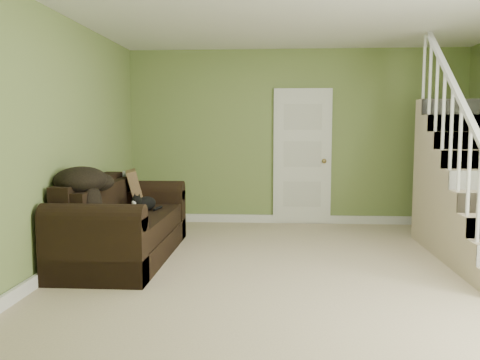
# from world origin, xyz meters

# --- Properties ---
(floor) EXTENTS (5.00, 5.50, 0.01)m
(floor) POSITION_xyz_m (0.00, 0.00, 0.00)
(floor) COLOR tan
(floor) RESTS_ON ground
(ceiling) EXTENTS (5.00, 5.50, 0.01)m
(ceiling) POSITION_xyz_m (0.00, 0.00, 2.60)
(ceiling) COLOR white
(ceiling) RESTS_ON wall_back
(wall_back) EXTENTS (5.00, 0.04, 2.60)m
(wall_back) POSITION_xyz_m (0.00, 2.75, 1.30)
(wall_back) COLOR olive
(wall_back) RESTS_ON floor
(wall_front) EXTENTS (5.00, 0.04, 2.60)m
(wall_front) POSITION_xyz_m (0.00, -2.75, 1.30)
(wall_front) COLOR olive
(wall_front) RESTS_ON floor
(wall_left) EXTENTS (0.04, 5.50, 2.60)m
(wall_left) POSITION_xyz_m (-2.50, 0.00, 1.30)
(wall_left) COLOR olive
(wall_left) RESTS_ON floor
(baseboard_back) EXTENTS (5.00, 0.04, 0.12)m
(baseboard_back) POSITION_xyz_m (0.00, 2.72, 0.06)
(baseboard_back) COLOR white
(baseboard_back) RESTS_ON floor
(baseboard_left) EXTENTS (0.04, 5.50, 0.12)m
(baseboard_left) POSITION_xyz_m (-2.47, 0.00, 0.06)
(baseboard_left) COLOR white
(baseboard_left) RESTS_ON floor
(door) EXTENTS (0.86, 0.12, 2.02)m
(door) POSITION_xyz_m (0.10, 2.71, 1.01)
(door) COLOR white
(door) RESTS_ON floor
(staircase) EXTENTS (1.00, 2.51, 2.82)m
(staircase) POSITION_xyz_m (1.99, 0.97, 0.64)
(staircase) COLOR tan
(staircase) RESTS_ON floor
(sofa) EXTENTS (0.97, 2.24, 0.89)m
(sofa) POSITION_xyz_m (-2.02, 0.54, 0.34)
(sofa) COLOR black
(sofa) RESTS_ON floor
(side_table) EXTENTS (0.57, 0.57, 0.88)m
(side_table) POSITION_xyz_m (-2.28, 1.44, 0.33)
(side_table) COLOR black
(side_table) RESTS_ON floor
(cat) EXTENTS (0.29, 0.48, 0.23)m
(cat) POSITION_xyz_m (-1.81, 0.82, 0.57)
(cat) COLOR black
(cat) RESTS_ON sofa
(banana) EXTENTS (0.17, 0.21, 0.06)m
(banana) POSITION_xyz_m (-1.78, 0.12, 0.51)
(banana) COLOR yellow
(banana) RESTS_ON sofa
(throw_pillow) EXTENTS (0.36, 0.53, 0.50)m
(throw_pillow) POSITION_xyz_m (-2.06, 1.33, 0.67)
(throw_pillow) COLOR #523B20
(throw_pillow) RESTS_ON sofa
(throw_blanket) EXTENTS (0.64, 0.76, 0.28)m
(throw_blanket) POSITION_xyz_m (-2.28, 0.08, 0.92)
(throw_blanket) COLOR black
(throw_blanket) RESTS_ON sofa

